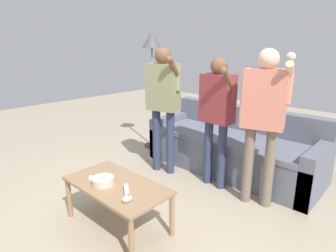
{
  "coord_description": "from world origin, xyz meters",
  "views": [
    {
      "loc": [
        1.77,
        -1.56,
        1.55
      ],
      "look_at": [
        0.02,
        0.34,
        0.82
      ],
      "focal_mm": 29.95,
      "sensor_mm": 36.0,
      "label": 1
    }
  ],
  "objects_px": {
    "game_remote_wand_far": "(98,178)",
    "game_remote_nunchuk": "(127,199)",
    "couch": "(233,148)",
    "player_center": "(217,108)",
    "game_remote_wand_spare": "(106,183)",
    "floor_lamp": "(152,52)",
    "coffee_table": "(117,189)",
    "player_left": "(163,97)",
    "player_right": "(264,111)",
    "snack_bowl": "(103,181)",
    "game_remote_wand_near": "(126,190)"
  },
  "relations": [
    {
      "from": "game_remote_wand_far",
      "to": "game_remote_nunchuk",
      "type": "bearing_deg",
      "value": -6.78
    },
    {
      "from": "couch",
      "to": "player_center",
      "type": "distance_m",
      "value": 0.84
    },
    {
      "from": "game_remote_nunchuk",
      "to": "game_remote_wand_spare",
      "type": "xyz_separation_m",
      "value": [
        -0.34,
        0.05,
        -0.01
      ]
    },
    {
      "from": "game_remote_nunchuk",
      "to": "floor_lamp",
      "type": "distance_m",
      "value": 2.59
    },
    {
      "from": "coffee_table",
      "to": "player_center",
      "type": "height_order",
      "value": "player_center"
    },
    {
      "from": "coffee_table",
      "to": "game_remote_nunchuk",
      "type": "height_order",
      "value": "game_remote_nunchuk"
    },
    {
      "from": "player_left",
      "to": "game_remote_wand_spare",
      "type": "xyz_separation_m",
      "value": [
        0.45,
        -1.18,
        -0.54
      ]
    },
    {
      "from": "couch",
      "to": "game_remote_wand_far",
      "type": "xyz_separation_m",
      "value": [
        -0.3,
        -1.84,
        0.14
      ]
    },
    {
      "from": "game_remote_nunchuk",
      "to": "player_right",
      "type": "xyz_separation_m",
      "value": [
        0.44,
        1.31,
        0.53
      ]
    },
    {
      "from": "couch",
      "to": "snack_bowl",
      "type": "xyz_separation_m",
      "value": [
        -0.21,
        -1.86,
        0.16
      ]
    },
    {
      "from": "couch",
      "to": "player_center",
      "type": "xyz_separation_m",
      "value": [
        0.07,
        -0.55,
        0.63
      ]
    },
    {
      "from": "game_remote_wand_spare",
      "to": "player_center",
      "type": "bearing_deg",
      "value": 79.4
    },
    {
      "from": "player_left",
      "to": "game_remote_wand_spare",
      "type": "distance_m",
      "value": 1.38
    },
    {
      "from": "coffee_table",
      "to": "player_left",
      "type": "height_order",
      "value": "player_left"
    },
    {
      "from": "player_center",
      "to": "game_remote_wand_far",
      "type": "relative_size",
      "value": 9.57
    },
    {
      "from": "player_center",
      "to": "game_remote_wand_far",
      "type": "xyz_separation_m",
      "value": [
        -0.38,
        -1.29,
        -0.48
      ]
    },
    {
      "from": "couch",
      "to": "game_remote_wand_spare",
      "type": "height_order",
      "value": "couch"
    },
    {
      "from": "game_remote_nunchuk",
      "to": "player_left",
      "type": "height_order",
      "value": "player_left"
    },
    {
      "from": "player_center",
      "to": "game_remote_wand_far",
      "type": "bearing_deg",
      "value": -106.34
    },
    {
      "from": "snack_bowl",
      "to": "game_remote_wand_near",
      "type": "height_order",
      "value": "snack_bowl"
    },
    {
      "from": "game_remote_wand_far",
      "to": "game_remote_wand_spare",
      "type": "height_order",
      "value": "same"
    },
    {
      "from": "player_left",
      "to": "player_center",
      "type": "xyz_separation_m",
      "value": [
        0.69,
        0.12,
        -0.06
      ]
    },
    {
      "from": "game_remote_nunchuk",
      "to": "floor_lamp",
      "type": "xyz_separation_m",
      "value": [
        -1.55,
        1.8,
        1.04
      ]
    },
    {
      "from": "player_left",
      "to": "game_remote_wand_near",
      "type": "xyz_separation_m",
      "value": [
        0.66,
        -1.13,
        -0.54
      ]
    },
    {
      "from": "player_right",
      "to": "game_remote_wand_spare",
      "type": "bearing_deg",
      "value": -121.73
    },
    {
      "from": "floor_lamp",
      "to": "player_right",
      "type": "xyz_separation_m",
      "value": [
        2.0,
        -0.49,
        -0.5
      ]
    },
    {
      "from": "snack_bowl",
      "to": "player_left",
      "type": "distance_m",
      "value": 1.36
    },
    {
      "from": "player_center",
      "to": "game_remote_wand_spare",
      "type": "xyz_separation_m",
      "value": [
        -0.24,
        -1.3,
        -0.48
      ]
    },
    {
      "from": "floor_lamp",
      "to": "player_right",
      "type": "relative_size",
      "value": 1.13
    },
    {
      "from": "game_remote_wand_spare",
      "to": "game_remote_wand_far",
      "type": "bearing_deg",
      "value": 175.75
    },
    {
      "from": "game_remote_wand_near",
      "to": "game_remote_wand_far",
      "type": "xyz_separation_m",
      "value": [
        -0.35,
        -0.04,
        -0.0
      ]
    },
    {
      "from": "game_remote_nunchuk",
      "to": "player_center",
      "type": "relative_size",
      "value": 0.06
    },
    {
      "from": "game_remote_nunchuk",
      "to": "player_center",
      "type": "bearing_deg",
      "value": 94.11
    },
    {
      "from": "floor_lamp",
      "to": "game_remote_wand_near",
      "type": "height_order",
      "value": "floor_lamp"
    },
    {
      "from": "couch",
      "to": "snack_bowl",
      "type": "relative_size",
      "value": 11.31
    },
    {
      "from": "player_center",
      "to": "game_remote_wand_spare",
      "type": "bearing_deg",
      "value": -100.6
    },
    {
      "from": "game_remote_nunchuk",
      "to": "game_remote_wand_far",
      "type": "bearing_deg",
      "value": 173.22
    },
    {
      "from": "game_remote_wand_far",
      "to": "game_remote_wand_spare",
      "type": "bearing_deg",
      "value": -4.25
    },
    {
      "from": "couch",
      "to": "game_remote_nunchuk",
      "type": "relative_size",
      "value": 24.68
    },
    {
      "from": "coffee_table",
      "to": "player_left",
      "type": "xyz_separation_m",
      "value": [
        -0.5,
        1.11,
        0.61
      ]
    },
    {
      "from": "player_right",
      "to": "game_remote_wand_far",
      "type": "xyz_separation_m",
      "value": [
        -0.92,
        -1.25,
        -0.54
      ]
    },
    {
      "from": "player_left",
      "to": "player_center",
      "type": "relative_size",
      "value": 1.07
    },
    {
      "from": "couch",
      "to": "game_remote_wand_spare",
      "type": "xyz_separation_m",
      "value": [
        -0.17,
        -1.85,
        0.14
      ]
    },
    {
      "from": "floor_lamp",
      "to": "game_remote_wand_far",
      "type": "relative_size",
      "value": 11.57
    },
    {
      "from": "game_remote_nunchuk",
      "to": "player_center",
      "type": "height_order",
      "value": "player_center"
    },
    {
      "from": "floor_lamp",
      "to": "player_left",
      "type": "distance_m",
      "value": 1.08
    },
    {
      "from": "player_center",
      "to": "game_remote_wand_near",
      "type": "bearing_deg",
      "value": -91.42
    },
    {
      "from": "floor_lamp",
      "to": "game_remote_wand_near",
      "type": "bearing_deg",
      "value": -50.06
    },
    {
      "from": "player_right",
      "to": "game_remote_wand_near",
      "type": "relative_size",
      "value": 11.07
    },
    {
      "from": "game_remote_wand_spare",
      "to": "snack_bowl",
      "type": "bearing_deg",
      "value": -174.52
    }
  ]
}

